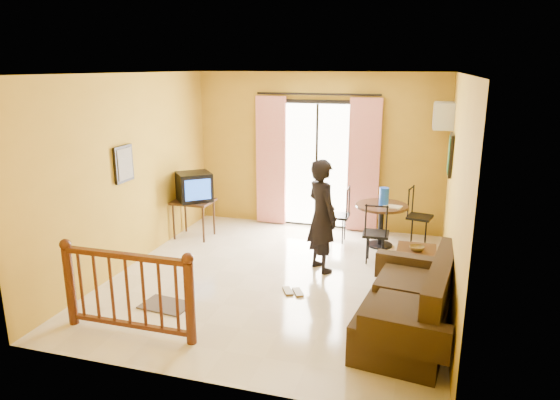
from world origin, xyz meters
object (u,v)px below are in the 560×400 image
(television, at_px, (194,187))
(sofa, at_px, (412,308))
(coffee_table, at_px, (415,263))
(standing_person, at_px, (322,216))
(dining_table, at_px, (381,214))

(television, bearing_deg, sofa, -72.16)
(coffee_table, relative_size, standing_person, 0.58)
(television, xyz_separation_m, standing_person, (2.38, -0.79, -0.08))
(dining_table, height_order, coffee_table, dining_table)
(sofa, bearing_deg, standing_person, 138.58)
(standing_person, bearing_deg, television, 27.84)
(sofa, distance_m, standing_person, 2.10)
(television, bearing_deg, coffee_table, -53.54)
(standing_person, bearing_deg, coffee_table, -138.02)
(television, distance_m, coffee_table, 3.87)
(television, relative_size, dining_table, 0.86)
(television, xyz_separation_m, sofa, (3.73, -2.34, -0.57))
(television, relative_size, standing_person, 0.44)
(coffee_table, bearing_deg, dining_table, 113.95)
(coffee_table, bearing_deg, television, 166.54)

